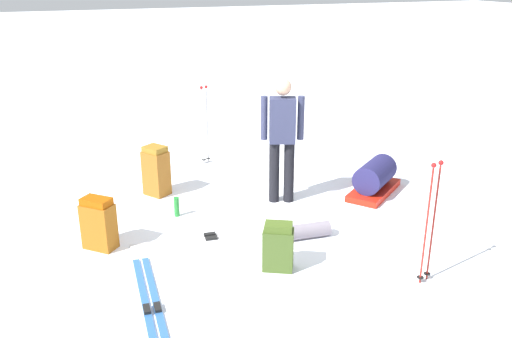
# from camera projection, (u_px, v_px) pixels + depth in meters

# --- Properties ---
(ground_plane) EXTENTS (80.00, 80.00, 0.00)m
(ground_plane) POSITION_uv_depth(u_px,v_px,m) (256.00, 220.00, 6.91)
(ground_plane) COLOR white
(skier_standing) EXTENTS (0.54, 0.33, 1.70)m
(skier_standing) POSITION_uv_depth(u_px,v_px,m) (282.00, 135.00, 7.17)
(skier_standing) COLOR black
(skier_standing) RESTS_ON ground_plane
(ski_pair_near) EXTENTS (1.88, 0.35, 0.05)m
(ski_pair_near) POSITION_uv_depth(u_px,v_px,m) (211.00, 238.00, 6.43)
(ski_pair_near) COLOR silver
(ski_pair_near) RESTS_ON ground_plane
(ski_pair_far) EXTENTS (0.30, 1.99, 0.05)m
(ski_pair_far) POSITION_uv_depth(u_px,v_px,m) (152.00, 310.00, 5.07)
(ski_pair_far) COLOR #2E60A1
(ski_pair_far) RESTS_ON ground_plane
(backpack_large_dark) EXTENTS (0.38, 0.33, 0.53)m
(backpack_large_dark) POSITION_uv_depth(u_px,v_px,m) (278.00, 247.00, 5.71)
(backpack_large_dark) COLOR #3E5321
(backpack_large_dark) RESTS_ON ground_plane
(backpack_bright) EXTENTS (0.41, 0.41, 0.62)m
(backpack_bright) POSITION_uv_depth(u_px,v_px,m) (99.00, 224.00, 6.13)
(backpack_bright) COLOR #965314
(backpack_bright) RESTS_ON ground_plane
(backpack_small_spare) EXTENTS (0.39, 0.41, 0.71)m
(backpack_small_spare) POSITION_uv_depth(u_px,v_px,m) (156.00, 171.00, 7.60)
(backpack_small_spare) COLOR #8F551C
(backpack_small_spare) RESTS_ON ground_plane
(ski_poles_planted_near) EXTENTS (0.16, 0.10, 1.28)m
(ski_poles_planted_near) POSITION_uv_depth(u_px,v_px,m) (205.00, 121.00, 8.74)
(ski_poles_planted_near) COLOR #B6B6B9
(ski_poles_planted_near) RESTS_ON ground_plane
(ski_poles_planted_far) EXTENTS (0.18, 0.10, 1.30)m
(ski_poles_planted_far) POSITION_uv_depth(u_px,v_px,m) (431.00, 217.00, 5.33)
(ski_poles_planted_far) COLOR maroon
(ski_poles_planted_far) RESTS_ON ground_plane
(gear_sled) EXTENTS (1.10, 0.98, 0.49)m
(gear_sled) POSITION_uv_depth(u_px,v_px,m) (375.00, 178.00, 7.67)
(gear_sled) COLOR red
(gear_sled) RESTS_ON ground_plane
(sleeping_mat_rolled) EXTENTS (0.56, 0.22, 0.18)m
(sleeping_mat_rolled) POSITION_uv_depth(u_px,v_px,m) (307.00, 231.00, 6.44)
(sleeping_mat_rolled) COLOR slate
(sleeping_mat_rolled) RESTS_ON ground_plane
(thermos_bottle) EXTENTS (0.07, 0.07, 0.26)m
(thermos_bottle) POSITION_uv_depth(u_px,v_px,m) (177.00, 207.00, 6.99)
(thermos_bottle) COLOR #217B2C
(thermos_bottle) RESTS_ON ground_plane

